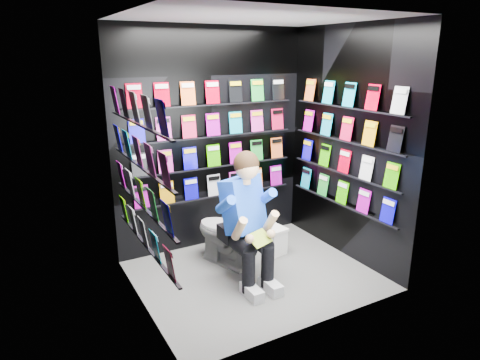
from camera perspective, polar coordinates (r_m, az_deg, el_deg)
floor at (r=4.70m, az=1.93°, el=-12.57°), size 2.40×2.40×0.00m
ceiling at (r=4.12m, az=2.30°, el=20.89°), size 2.40×2.40×0.00m
wall_back at (r=5.09m, az=-3.73°, el=5.32°), size 2.40×0.04×2.60m
wall_front at (r=3.44m, az=10.71°, el=-0.44°), size 2.40×0.04×2.60m
wall_left at (r=3.77m, az=-13.75°, el=0.87°), size 0.04×2.00×2.60m
wall_right at (r=4.94m, az=14.16°, el=4.51°), size 0.04×2.00×2.60m
comics_back at (r=5.06m, az=-3.58°, el=5.32°), size 2.10×0.06×1.37m
comics_left at (r=3.77m, az=-13.32°, el=1.01°), size 0.06×1.70×1.37m
comics_right at (r=4.92m, az=13.91°, el=4.54°), size 0.06×1.70×1.37m
toilet at (r=4.82m, az=-1.96°, el=-6.95°), size 0.64×0.85×0.73m
longbox at (r=5.18m, az=4.02°, el=-7.89°), size 0.27×0.42×0.29m
longbox_lid at (r=5.12m, az=4.05°, el=-6.25°), size 0.29×0.44×0.03m
reader at (r=4.34m, az=0.27°, el=-3.42°), size 0.81×0.98×1.54m
held_comic at (r=4.15m, az=2.64°, el=-7.77°), size 0.28×0.22×0.10m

